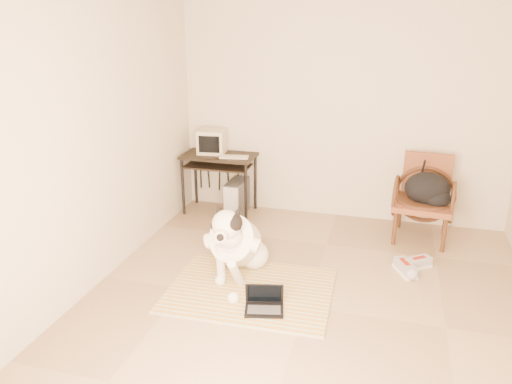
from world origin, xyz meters
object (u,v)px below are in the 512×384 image
at_px(crt_monitor, 212,141).
at_px(pc_tower, 237,198).
at_px(dog, 236,243).
at_px(laptop, 264,303).
at_px(backpack, 429,190).
at_px(rattan_chair, 424,198).
at_px(computer_desk, 219,163).

height_order(crt_monitor, pc_tower, crt_monitor).
distance_m(dog, pc_tower, 1.61).
bearing_deg(laptop, dog, 127.91).
distance_m(dog, backpack, 2.28).
distance_m(pc_tower, backpack, 2.34).
bearing_deg(crt_monitor, backpack, -6.59).
height_order(crt_monitor, backpack, crt_monitor).
xyz_separation_m(pc_tower, rattan_chair, (2.26, -0.11, 0.26)).
bearing_deg(computer_desk, crt_monitor, 142.59).
bearing_deg(computer_desk, laptop, -61.37).
bearing_deg(pc_tower, computer_desk, 176.23).
xyz_separation_m(computer_desk, crt_monitor, (-0.11, 0.09, 0.26)).
relative_size(laptop, rattan_chair, 0.40).
bearing_deg(backpack, laptop, -126.52).
height_order(dog, laptop, dog).
relative_size(dog, rattan_chair, 1.25).
bearing_deg(dog, rattan_chair, 38.56).
distance_m(computer_desk, crt_monitor, 0.29).
xyz_separation_m(pc_tower, backpack, (2.30, -0.20, 0.39)).
relative_size(computer_desk, crt_monitor, 2.51).
bearing_deg(crt_monitor, dog, -63.08).
height_order(computer_desk, backpack, backpack).
distance_m(computer_desk, backpack, 2.55).
xyz_separation_m(dog, laptop, (0.43, -0.55, -0.27)).
bearing_deg(dog, backpack, 36.15).
bearing_deg(rattan_chair, computer_desk, 177.02).
bearing_deg(laptop, rattan_chair, 55.52).
distance_m(crt_monitor, rattan_chair, 2.66).
relative_size(computer_desk, pc_tower, 1.93).
relative_size(laptop, pc_tower, 0.79).
distance_m(dog, crt_monitor, 1.93).
bearing_deg(backpack, crt_monitor, 173.41).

